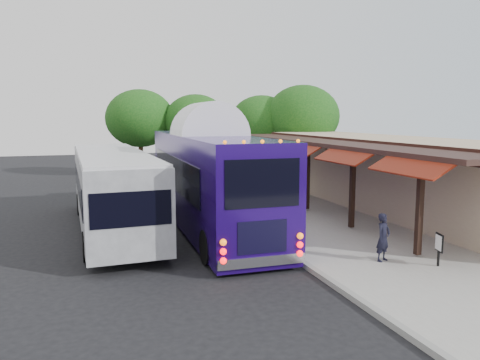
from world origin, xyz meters
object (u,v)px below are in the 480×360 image
object	(u,v)px
city_bus	(112,187)
ped_c	(260,206)
ped_d	(221,176)
coach_bus	(209,175)
ped_a	(383,237)
sign_board	(439,244)
ped_b	(286,198)

from	to	relation	value
city_bus	ped_c	size ratio (longest dim) A/B	7.93
city_bus	ped_d	size ratio (longest dim) A/B	6.15
coach_bus	ped_a	world-z (taller)	coach_bus
coach_bus	ped_c	bearing A→B (deg)	-17.06
coach_bus	sign_board	distance (m)	9.39
city_bus	ped_d	xyz separation A→B (m)	(6.71, 7.26, -0.65)
ped_c	ped_b	bearing A→B (deg)	-178.07
ped_a	ped_d	bearing A→B (deg)	70.85
ped_a	ped_c	distance (m)	6.34
coach_bus	city_bus	distance (m)	4.00
ped_c	ped_d	bearing A→B (deg)	-130.55
coach_bus	sign_board	size ratio (longest dim) A/B	13.03
ped_b	ped_d	xyz separation A→B (m)	(-1.06, 7.34, 0.23)
coach_bus	ped_d	size ratio (longest dim) A/B	6.67
ped_a	ped_b	xyz separation A→B (m)	(-0.01, 7.47, 0.00)
ped_b	coach_bus	bearing A→B (deg)	11.27
sign_board	ped_b	bearing A→B (deg)	114.02
coach_bus	ped_c	world-z (taller)	coach_bus
ped_d	sign_board	bearing A→B (deg)	107.37
ped_d	sign_board	size ratio (longest dim) A/B	1.95
city_bus	coach_bus	bearing A→B (deg)	-14.06
ped_d	sign_board	xyz separation A→B (m)	(2.36, -15.79, -0.30)
sign_board	city_bus	bearing A→B (deg)	152.05
ped_d	sign_board	distance (m)	15.97
city_bus	ped_b	distance (m)	7.83
ped_a	ped_c	size ratio (longest dim) A/B	0.99
ped_c	ped_d	size ratio (longest dim) A/B	0.78
coach_bus	ped_b	size ratio (longest dim) A/B	8.65
ped_b	sign_board	bearing A→B (deg)	99.12
ped_a	city_bus	bearing A→B (deg)	112.57
sign_board	coach_bus	bearing A→B (deg)	139.23
ped_a	ped_c	xyz separation A→B (m)	(-1.84, 6.07, 0.00)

